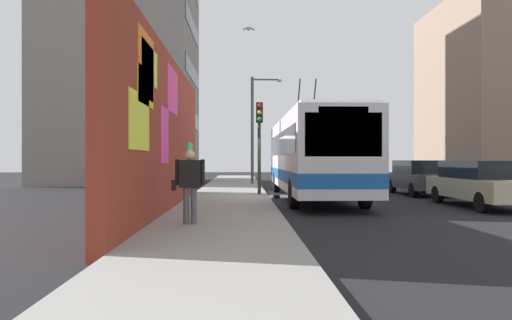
{
  "coord_description": "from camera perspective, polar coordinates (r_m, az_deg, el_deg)",
  "views": [
    {
      "loc": [
        -18.13,
        1.09,
        1.63
      ],
      "look_at": [
        1.82,
        0.47,
        1.6
      ],
      "focal_mm": 32.16,
      "sensor_mm": 36.0,
      "label": 1
    }
  ],
  "objects": [
    {
      "name": "curbside_puddle",
      "position": [
        20.01,
        3.07,
        -4.57
      ],
      "size": [
        1.97,
        1.97,
        0.0
      ],
      "primitive_type": "cylinder",
      "color": "black",
      "rests_on": "ground_plane"
    },
    {
      "name": "graffiti_wall",
      "position": [
        14.16,
        -10.98,
        3.11
      ],
      "size": [
        13.7,
        0.32,
        4.73
      ],
      "color": "maroon",
      "rests_on": "ground_plane"
    },
    {
      "name": "ground_plane",
      "position": [
        18.24,
        1.65,
        -5.03
      ],
      "size": [
        80.0,
        80.0,
        0.0
      ],
      "primitive_type": "plane",
      "color": "black"
    },
    {
      "name": "building_far_left",
      "position": [
        34.11,
        -16.09,
        15.79
      ],
      "size": [
        9.52,
        9.44,
        21.72
      ],
      "color": "gray",
      "rests_on": "ground_plane"
    },
    {
      "name": "city_bus",
      "position": [
        18.97,
        6.97,
        0.8
      ],
      "size": [
        11.75,
        2.64,
        5.14
      ],
      "color": "silver",
      "rests_on": "ground_plane"
    },
    {
      "name": "street_lamp",
      "position": [
        27.85,
        -0.02,
        4.74
      ],
      "size": [
        0.44,
        1.89,
        6.47
      ],
      "color": "#4C4C51",
      "rests_on": "sidewalk_slab"
    },
    {
      "name": "pedestrian_near_wall",
      "position": [
        10.58,
        -8.27,
        -2.55
      ],
      "size": [
        0.23,
        0.75,
        1.69
      ],
      "color": "#595960",
      "rests_on": "sidewalk_slab"
    },
    {
      "name": "parked_car_champagne",
      "position": [
        17.28,
        26.15,
        -2.55
      ],
      "size": [
        4.78,
        1.83,
        1.58
      ],
      "color": "#C6B793",
      "rests_on": "ground_plane"
    },
    {
      "name": "building_far_right",
      "position": [
        37.72,
        27.15,
        7.52
      ],
      "size": [
        10.87,
        7.21,
        13.03
      ],
      "color": "gray",
      "rests_on": "ground_plane"
    },
    {
      "name": "sidewalk_slab",
      "position": [
        18.2,
        -3.41,
        -4.81
      ],
      "size": [
        48.0,
        3.2,
        0.15
      ],
      "primitive_type": "cube",
      "color": "gray",
      "rests_on": "ground_plane"
    },
    {
      "name": "parked_car_dark_gray",
      "position": [
        22.21,
        19.58,
        -1.97
      ],
      "size": [
        4.2,
        1.77,
        1.58
      ],
      "color": "#38383D",
      "rests_on": "ground_plane"
    },
    {
      "name": "traffic_light",
      "position": [
        19.2,
        0.42,
        3.5
      ],
      "size": [
        0.49,
        0.28,
        3.87
      ],
      "color": "#2D382D",
      "rests_on": "sidewalk_slab"
    }
  ]
}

